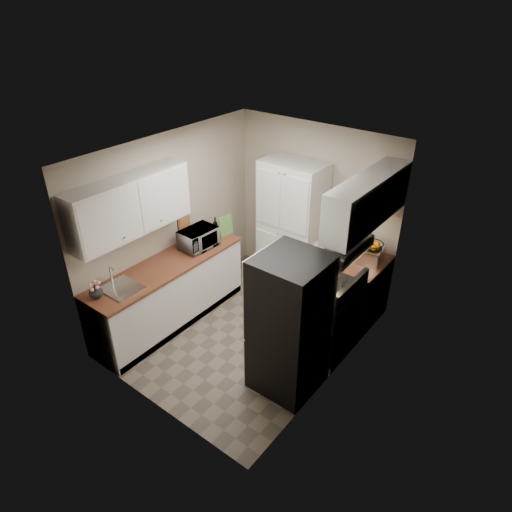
{
  "coord_description": "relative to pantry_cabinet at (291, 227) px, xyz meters",
  "views": [
    {
      "loc": [
        3.05,
        -3.73,
        4.04
      ],
      "look_at": [
        0.04,
        0.15,
        1.14
      ],
      "focal_mm": 32.0,
      "sensor_mm": 36.0,
      "label": 1
    }
  ],
  "objects": [
    {
      "name": "electric_range",
      "position": [
        1.17,
        -0.93,
        -0.52
      ],
      "size": [
        0.71,
        0.78,
        1.13
      ],
      "color": "#B7B7BC",
      "rests_on": "ground"
    },
    {
      "name": "microwave",
      "position": [
        -0.76,
        -1.16,
        0.06
      ],
      "size": [
        0.37,
        0.52,
        0.28
      ],
      "primitive_type": "imported",
      "rotation": [
        0.0,
        0.0,
        1.53
      ],
      "color": "#AFAEB3",
      "rests_on": "countertop_left"
    },
    {
      "name": "base_cabinet_left",
      "position": [
        -0.79,
        -1.75,
        -0.56
      ],
      "size": [
        0.6,
        2.3,
        0.88
      ],
      "primitive_type": "cube",
      "color": "silver",
      "rests_on": "ground"
    },
    {
      "name": "pantry_cabinet",
      "position": [
        0.0,
        0.0,
        0.0
      ],
      "size": [
        0.9,
        0.55,
        2.0
      ],
      "primitive_type": "cube",
      "color": "silver",
      "rests_on": "ground"
    },
    {
      "name": "countertop_left",
      "position": [
        -0.79,
        -1.75,
        -0.1
      ],
      "size": [
        0.63,
        2.33,
        0.04
      ],
      "primitive_type": "cube",
      "color": "brown",
      "rests_on": "base_cabinet_left"
    },
    {
      "name": "toaster_oven",
      "position": [
        1.29,
        -0.04,
        0.02
      ],
      "size": [
        0.32,
        0.39,
        0.21
      ],
      "primitive_type": "cube",
      "rotation": [
        0.0,
        0.0,
        0.12
      ],
      "color": "#B1B0B5",
      "rests_on": "countertop_right"
    },
    {
      "name": "cutting_board",
      "position": [
        -0.71,
        -0.65,
        0.07
      ],
      "size": [
        0.04,
        0.24,
        0.3
      ],
      "primitive_type": "cube",
      "rotation": [
        0.0,
        0.0,
        -0.11
      ],
      "color": "#52903E",
      "rests_on": "countertop_left"
    },
    {
      "name": "kitchen_mat",
      "position": [
        0.33,
        -0.69,
        -0.99
      ],
      "size": [
        0.71,
        0.93,
        0.01
      ],
      "primitive_type": "cube",
      "rotation": [
        0.0,
        0.0,
        -0.26
      ],
      "color": "beige",
      "rests_on": "ground"
    },
    {
      "name": "base_cabinet_right",
      "position": [
        1.19,
        -0.12,
        -0.56
      ],
      "size": [
        0.6,
        0.8,
        0.88
      ],
      "primitive_type": "cube",
      "color": "silver",
      "rests_on": "ground"
    },
    {
      "name": "refrigerator",
      "position": [
        1.14,
        -1.73,
        -0.15
      ],
      "size": [
        0.7,
        0.72,
        1.7
      ],
      "primitive_type": "cube",
      "color": "#B7B7BC",
      "rests_on": "ground"
    },
    {
      "name": "countertop_right",
      "position": [
        1.19,
        -0.12,
        -0.1
      ],
      "size": [
        0.63,
        0.83,
        0.04
      ],
      "primitive_type": "cube",
      "color": "brown",
      "rests_on": "base_cabinet_right"
    },
    {
      "name": "fruit_basket",
      "position": [
        1.29,
        -0.06,
        0.19
      ],
      "size": [
        0.3,
        0.3,
        0.12
      ],
      "primitive_type": null,
      "rotation": [
        0.0,
        0.0,
        0.11
      ],
      "color": "orange",
      "rests_on": "toaster_oven"
    },
    {
      "name": "wine_bottle",
      "position": [
        -0.82,
        -0.75,
        0.05
      ],
      "size": [
        0.07,
        0.07,
        0.26
      ],
      "primitive_type": "cylinder",
      "color": "black",
      "rests_on": "countertop_left"
    },
    {
      "name": "ground",
      "position": [
        0.2,
        -1.32,
        -1.0
      ],
      "size": [
        3.2,
        3.2,
        0.0
      ],
      "primitive_type": "plane",
      "color": "#665B4C",
      "rests_on": "ground"
    },
    {
      "name": "room_shell",
      "position": [
        0.18,
        -1.32,
        0.63
      ],
      "size": [
        2.64,
        3.24,
        2.52
      ],
      "color": "#BBAC97",
      "rests_on": "ground"
    },
    {
      "name": "flower_vase",
      "position": [
        -0.88,
        -2.75,
        0.0
      ],
      "size": [
        0.21,
        0.21,
        0.17
      ],
      "primitive_type": "imported",
      "rotation": [
        0.0,
        0.0,
        -0.38
      ],
      "color": "silver",
      "rests_on": "countertop_left"
    }
  ]
}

